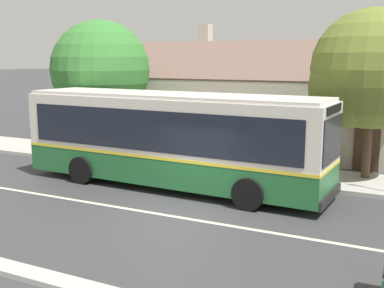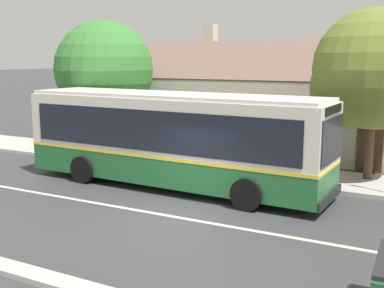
{
  "view_description": "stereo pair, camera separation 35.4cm",
  "coord_description": "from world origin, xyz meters",
  "px_view_note": "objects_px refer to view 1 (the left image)",
  "views": [
    {
      "loc": [
        6.42,
        -11.62,
        4.5
      ],
      "look_at": [
        -0.68,
        2.53,
        1.67
      ],
      "focal_mm": 45.0,
      "sensor_mm": 36.0,
      "label": 1
    },
    {
      "loc": [
        6.74,
        -11.46,
        4.5
      ],
      "look_at": [
        -0.68,
        2.53,
        1.67
      ],
      "focal_mm": 45.0,
      "sensor_mm": 36.0,
      "label": 2
    }
  ],
  "objects_px": {
    "bench_down_street": "(151,152)",
    "street_tree_primary": "(367,73)",
    "bench_by_building": "(77,143)",
    "transit_bus": "(172,137)",
    "street_tree_secondary": "(100,72)"
  },
  "relations": [
    {
      "from": "bench_down_street",
      "to": "street_tree_primary",
      "type": "xyz_separation_m",
      "value": [
        8.42,
        1.03,
        3.39
      ]
    },
    {
      "from": "bench_by_building",
      "to": "street_tree_primary",
      "type": "distance_m",
      "value": 13.1
    },
    {
      "from": "transit_bus",
      "to": "street_tree_primary",
      "type": "relative_size",
      "value": 1.8
    },
    {
      "from": "street_tree_primary",
      "to": "street_tree_secondary",
      "type": "relative_size",
      "value": 1.0
    },
    {
      "from": "bench_down_street",
      "to": "street_tree_secondary",
      "type": "height_order",
      "value": "street_tree_secondary"
    },
    {
      "from": "transit_bus",
      "to": "street_tree_primary",
      "type": "height_order",
      "value": "street_tree_primary"
    },
    {
      "from": "street_tree_primary",
      "to": "street_tree_secondary",
      "type": "height_order",
      "value": "street_tree_primary"
    },
    {
      "from": "bench_down_street",
      "to": "street_tree_secondary",
      "type": "xyz_separation_m",
      "value": [
        -3.35,
        1.08,
        3.28
      ]
    },
    {
      "from": "street_tree_secondary",
      "to": "bench_by_building",
      "type": "bearing_deg",
      "value": -137.36
    },
    {
      "from": "bench_by_building",
      "to": "bench_down_street",
      "type": "distance_m",
      "value": 4.22
    },
    {
      "from": "transit_bus",
      "to": "street_tree_secondary",
      "type": "xyz_separation_m",
      "value": [
        -5.86,
        3.75,
        2.08
      ]
    },
    {
      "from": "transit_bus",
      "to": "street_tree_primary",
      "type": "xyz_separation_m",
      "value": [
        5.91,
        3.71,
        2.19
      ]
    },
    {
      "from": "bench_by_building",
      "to": "street_tree_secondary",
      "type": "xyz_separation_m",
      "value": [
        0.86,
        0.79,
        3.28
      ]
    },
    {
      "from": "bench_by_building",
      "to": "street_tree_secondary",
      "type": "distance_m",
      "value": 3.48
    },
    {
      "from": "bench_down_street",
      "to": "street_tree_secondary",
      "type": "relative_size",
      "value": 0.28
    }
  ]
}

